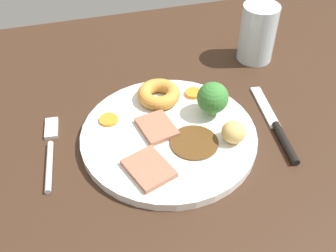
{
  "coord_description": "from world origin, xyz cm",
  "views": [
    {
      "loc": [
        -15.12,
        -43.03,
        48.17
      ],
      "look_at": [
        -3.04,
        0.42,
        6.0
      ],
      "focal_mm": 43.42,
      "sensor_mm": 36.0,
      "label": 1
    }
  ],
  "objects_px": {
    "meat_slice_main": "(149,168)",
    "knife": "(277,129)",
    "yorkshire_pudding": "(159,94)",
    "carrot_coin_front": "(194,93)",
    "fork": "(50,150)",
    "dinner_plate": "(168,134)",
    "water_glass": "(258,33)",
    "roast_potato_left": "(234,132)",
    "broccoli_floret": "(213,98)",
    "meat_slice_under": "(157,127)",
    "carrot_coin_back": "(109,120)"
  },
  "relations": [
    {
      "from": "carrot_coin_back",
      "to": "knife",
      "type": "height_order",
      "value": "carrot_coin_back"
    },
    {
      "from": "roast_potato_left",
      "to": "carrot_coin_front",
      "type": "relative_size",
      "value": 1.29
    },
    {
      "from": "meat_slice_main",
      "to": "dinner_plate",
      "type": "bearing_deg",
      "value": 55.94
    },
    {
      "from": "meat_slice_main",
      "to": "knife",
      "type": "xyz_separation_m",
      "value": [
        0.22,
        0.04,
        -0.01
      ]
    },
    {
      "from": "dinner_plate",
      "to": "meat_slice_under",
      "type": "height_order",
      "value": "meat_slice_under"
    },
    {
      "from": "dinner_plate",
      "to": "meat_slice_main",
      "type": "bearing_deg",
      "value": -124.06
    },
    {
      "from": "meat_slice_main",
      "to": "knife",
      "type": "height_order",
      "value": "meat_slice_main"
    },
    {
      "from": "dinner_plate",
      "to": "water_glass",
      "type": "relative_size",
      "value": 2.48
    },
    {
      "from": "yorkshire_pudding",
      "to": "carrot_coin_front",
      "type": "relative_size",
      "value": 2.54
    },
    {
      "from": "yorkshire_pudding",
      "to": "knife",
      "type": "height_order",
      "value": "yorkshire_pudding"
    },
    {
      "from": "yorkshire_pudding",
      "to": "carrot_coin_front",
      "type": "bearing_deg",
      "value": -2.89
    },
    {
      "from": "carrot_coin_front",
      "to": "yorkshire_pudding",
      "type": "bearing_deg",
      "value": 177.11
    },
    {
      "from": "dinner_plate",
      "to": "broccoli_floret",
      "type": "height_order",
      "value": "broccoli_floret"
    },
    {
      "from": "meat_slice_under",
      "to": "fork",
      "type": "xyz_separation_m",
      "value": [
        -0.16,
        0.01,
        -0.01
      ]
    },
    {
      "from": "roast_potato_left",
      "to": "carrot_coin_front",
      "type": "xyz_separation_m",
      "value": [
        -0.02,
        0.12,
        -0.01
      ]
    },
    {
      "from": "carrot_coin_back",
      "to": "water_glass",
      "type": "relative_size",
      "value": 0.27
    },
    {
      "from": "meat_slice_main",
      "to": "carrot_coin_back",
      "type": "xyz_separation_m",
      "value": [
        -0.04,
        0.12,
        -0.0
      ]
    },
    {
      "from": "meat_slice_under",
      "to": "water_glass",
      "type": "height_order",
      "value": "water_glass"
    },
    {
      "from": "meat_slice_under",
      "to": "yorkshire_pudding",
      "type": "xyz_separation_m",
      "value": [
        0.02,
        0.07,
        0.01
      ]
    },
    {
      "from": "yorkshire_pudding",
      "to": "water_glass",
      "type": "bearing_deg",
      "value": 23.11
    },
    {
      "from": "dinner_plate",
      "to": "water_glass",
      "type": "bearing_deg",
      "value": 37.4
    },
    {
      "from": "dinner_plate",
      "to": "carrot_coin_back",
      "type": "xyz_separation_m",
      "value": [
        -0.08,
        0.05,
        0.01
      ]
    },
    {
      "from": "carrot_coin_front",
      "to": "broccoli_floret",
      "type": "bearing_deg",
      "value": -76.61
    },
    {
      "from": "carrot_coin_front",
      "to": "knife",
      "type": "distance_m",
      "value": 0.15
    },
    {
      "from": "yorkshire_pudding",
      "to": "water_glass",
      "type": "relative_size",
      "value": 0.66
    },
    {
      "from": "meat_slice_under",
      "to": "roast_potato_left",
      "type": "xyz_separation_m",
      "value": [
        0.1,
        -0.05,
        0.01
      ]
    },
    {
      "from": "carrot_coin_front",
      "to": "water_glass",
      "type": "bearing_deg",
      "value": 31.4
    },
    {
      "from": "carrot_coin_front",
      "to": "fork",
      "type": "distance_m",
      "value": 0.25
    },
    {
      "from": "broccoli_floret",
      "to": "meat_slice_main",
      "type": "bearing_deg",
      "value": -144.12
    },
    {
      "from": "carrot_coin_front",
      "to": "knife",
      "type": "relative_size",
      "value": 0.15
    },
    {
      "from": "dinner_plate",
      "to": "broccoli_floret",
      "type": "xyz_separation_m",
      "value": [
        0.08,
        0.02,
        0.04
      ]
    },
    {
      "from": "fork",
      "to": "water_glass",
      "type": "bearing_deg",
      "value": -63.61
    },
    {
      "from": "carrot_coin_front",
      "to": "water_glass",
      "type": "height_order",
      "value": "water_glass"
    },
    {
      "from": "knife",
      "to": "meat_slice_under",
      "type": "bearing_deg",
      "value": 83.85
    },
    {
      "from": "broccoli_floret",
      "to": "knife",
      "type": "distance_m",
      "value": 0.11
    },
    {
      "from": "roast_potato_left",
      "to": "meat_slice_main",
      "type": "bearing_deg",
      "value": -169.66
    },
    {
      "from": "water_glass",
      "to": "meat_slice_under",
      "type": "bearing_deg",
      "value": -145.79
    },
    {
      "from": "dinner_plate",
      "to": "carrot_coin_front",
      "type": "height_order",
      "value": "carrot_coin_front"
    },
    {
      "from": "meat_slice_under",
      "to": "roast_potato_left",
      "type": "distance_m",
      "value": 0.12
    },
    {
      "from": "water_glass",
      "to": "roast_potato_left",
      "type": "bearing_deg",
      "value": -121.88
    },
    {
      "from": "meat_slice_under",
      "to": "broccoli_floret",
      "type": "xyz_separation_m",
      "value": [
        0.09,
        0.01,
        0.03
      ]
    },
    {
      "from": "broccoli_floret",
      "to": "water_glass",
      "type": "bearing_deg",
      "value": 46.02
    },
    {
      "from": "dinner_plate",
      "to": "water_glass",
      "type": "height_order",
      "value": "water_glass"
    },
    {
      "from": "roast_potato_left",
      "to": "knife",
      "type": "height_order",
      "value": "roast_potato_left"
    },
    {
      "from": "dinner_plate",
      "to": "carrot_coin_back",
      "type": "height_order",
      "value": "carrot_coin_back"
    },
    {
      "from": "meat_slice_under",
      "to": "roast_potato_left",
      "type": "bearing_deg",
      "value": -27.19
    },
    {
      "from": "broccoli_floret",
      "to": "yorkshire_pudding",
      "type": "bearing_deg",
      "value": 142.24
    },
    {
      "from": "carrot_coin_front",
      "to": "water_glass",
      "type": "xyz_separation_m",
      "value": [
        0.16,
        0.1,
        0.04
      ]
    },
    {
      "from": "yorkshire_pudding",
      "to": "fork",
      "type": "xyz_separation_m",
      "value": [
        -0.18,
        -0.06,
        -0.02
      ]
    },
    {
      "from": "meat_slice_main",
      "to": "yorkshire_pudding",
      "type": "relative_size",
      "value": 0.93
    }
  ]
}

